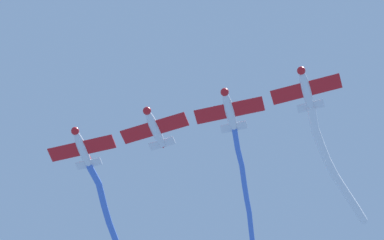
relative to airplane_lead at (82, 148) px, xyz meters
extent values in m
ellipsoid|color=white|center=(0.00, -0.13, -0.01)|extent=(1.19, 5.26, 1.07)
sphere|color=red|center=(0.05, 2.37, -0.01)|extent=(0.93, 0.93, 0.91)
ellipsoid|color=#1E2D4C|center=(0.01, 0.52, 0.39)|extent=(0.74, 1.33, 0.57)
cube|color=red|center=(0.00, 0.05, -0.16)|extent=(7.66, 1.96, 0.14)
cube|color=white|center=(-0.05, -2.33, 0.08)|extent=(3.00, 1.07, 0.12)
cube|color=red|center=(-0.05, -2.22, 0.64)|extent=(0.17, 1.19, 1.48)
cylinder|color=#4C75DB|center=(-0.21, -4.02, -0.06)|extent=(1.12, 2.62, 0.86)
cylinder|color=#4C75DB|center=(-0.24, -6.77, -0.19)|extent=(1.30, 3.08, 1.36)
cylinder|color=#4C75DB|center=(0.00, -9.63, -0.25)|extent=(1.30, 2.83, 1.26)
cylinder|color=#4C75DB|center=(0.11, -12.55, -0.21)|extent=(0.92, 3.11, 1.02)
sphere|color=#4C75DB|center=(-0.06, -2.75, -0.07)|extent=(0.76, 0.76, 0.76)
sphere|color=#4C75DB|center=(-0.36, -5.28, -0.04)|extent=(0.76, 0.76, 0.76)
sphere|color=#4C75DB|center=(-0.12, -8.26, -0.35)|extent=(0.76, 0.76, 0.76)
sphere|color=#4C75DB|center=(0.12, -11.00, -0.15)|extent=(0.76, 0.76, 0.76)
ellipsoid|color=white|center=(-8.62, 0.38, 0.29)|extent=(1.60, 5.32, 1.07)
sphere|color=red|center=(-8.36, 2.86, 0.29)|extent=(1.00, 1.00, 0.91)
ellipsoid|color=#1E2D4C|center=(-8.55, 1.03, 0.69)|extent=(0.84, 1.38, 0.57)
cube|color=red|center=(-8.60, 0.55, 0.14)|extent=(7.76, 2.55, 0.14)
cube|color=white|center=(-8.84, -1.81, 0.38)|extent=(3.06, 1.30, 0.12)
cube|color=red|center=(-8.83, -1.71, 0.94)|extent=(0.26, 1.20, 1.48)
ellipsoid|color=white|center=(-17.23, 0.88, -0.01)|extent=(1.10, 5.24, 1.07)
sphere|color=red|center=(-17.22, 3.38, -0.01)|extent=(0.92, 0.92, 0.91)
ellipsoid|color=#1E2D4C|center=(-17.23, 1.54, 0.39)|extent=(0.72, 1.31, 0.57)
cube|color=red|center=(-17.23, 1.06, -0.16)|extent=(7.63, 1.83, 0.14)
cube|color=white|center=(-17.24, -1.32, 0.08)|extent=(2.98, 1.02, 0.12)
cube|color=red|center=(-17.24, -1.21, 0.64)|extent=(0.15, 1.19, 1.48)
cylinder|color=#4C75DB|center=(-17.16, -2.93, -0.15)|extent=(1.04, 2.45, 1.01)
cylinder|color=#4C75DB|center=(-17.06, -5.34, -0.18)|extent=(0.75, 2.45, 0.81)
cylinder|color=#4C75DB|center=(-16.94, -7.76, -0.18)|extent=(1.00, 2.46, 0.84)
cylinder|color=#4C75DB|center=(-16.72, -10.17, -0.11)|extent=(1.06, 2.51, 1.08)
cylinder|color=#4C75DB|center=(-16.56, -12.54, 0.04)|extent=(0.97, 2.34, 0.93)
cylinder|color=#4C75DB|center=(-16.34, -14.95, 0.15)|extent=(1.11, 2.59, 0.95)
cylinder|color=#4C75DB|center=(-16.05, -17.50, 0.26)|extent=(1.02, 2.66, 0.81)
sphere|color=#4C75DB|center=(-17.25, -1.74, -0.07)|extent=(0.61, 0.61, 0.61)
sphere|color=#4C75DB|center=(-17.07, -4.12, -0.22)|extent=(0.61, 0.61, 0.61)
sphere|color=#4C75DB|center=(-17.05, -6.55, -0.14)|extent=(0.61, 0.61, 0.61)
sphere|color=#4C75DB|center=(-16.82, -8.96, -0.22)|extent=(0.61, 0.61, 0.61)
sphere|color=#4C75DB|center=(-16.62, -11.39, 0.00)|extent=(0.61, 0.61, 0.61)
sphere|color=#4C75DB|center=(-16.49, -13.69, 0.08)|extent=(0.61, 0.61, 0.61)
sphere|color=#4C75DB|center=(-16.19, -16.21, 0.22)|extent=(0.61, 0.61, 0.61)
ellipsoid|color=white|center=(-25.85, 1.39, 0.29)|extent=(1.38, 5.29, 1.07)
sphere|color=red|center=(-25.70, 3.88, 0.29)|extent=(0.96, 0.96, 0.91)
ellipsoid|color=#1E2D4C|center=(-25.81, 2.04, 0.69)|extent=(0.79, 1.35, 0.57)
cube|color=red|center=(-25.84, 1.56, 0.14)|extent=(7.71, 2.23, 0.14)
cube|color=white|center=(-25.98, -0.81, 0.38)|extent=(3.03, 1.17, 0.12)
cube|color=red|center=(-25.97, -0.71, 0.94)|extent=(0.21, 1.20, 1.48)
cylinder|color=white|center=(-25.98, -2.70, 0.49)|extent=(1.06, 3.12, 1.54)
cylinder|color=white|center=(-26.13, -5.46, 0.96)|extent=(1.67, 2.76, 1.74)
cylinder|color=white|center=(-26.47, -8.04, 1.45)|extent=(1.65, 2.83, 1.86)
cylinder|color=white|center=(-26.96, -10.79, 1.92)|extent=(1.93, 3.13, 1.67)
cylinder|color=white|center=(-27.74, -13.63, 2.09)|extent=(1.86, 3.08, 1.03)
cylinder|color=white|center=(-28.62, -16.30, 2.10)|extent=(1.82, 2.88, 1.06)
cylinder|color=white|center=(-29.41, -18.94, 2.34)|extent=(2.01, 2.98, 1.73)
sphere|color=white|center=(-26.00, -1.23, 0.23)|extent=(0.96, 0.96, 0.96)
sphere|color=white|center=(-25.96, -4.18, 0.76)|extent=(0.96, 0.96, 0.96)
sphere|color=white|center=(-26.29, -6.75, 1.17)|extent=(0.96, 0.96, 0.96)
sphere|color=white|center=(-26.64, -9.34, 1.73)|extent=(0.96, 0.96, 0.96)
sphere|color=white|center=(-27.28, -12.24, 2.11)|extent=(0.96, 0.96, 0.96)
sphere|color=white|center=(-28.19, -15.02, 2.07)|extent=(0.96, 0.96, 0.96)
sphere|color=white|center=(-29.04, -17.59, 2.12)|extent=(0.96, 0.96, 0.96)
sphere|color=white|center=(-29.78, -20.29, 2.56)|extent=(0.96, 0.96, 0.96)
camera|label=1|loc=(-24.39, 48.09, -75.97)|focal=76.60mm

